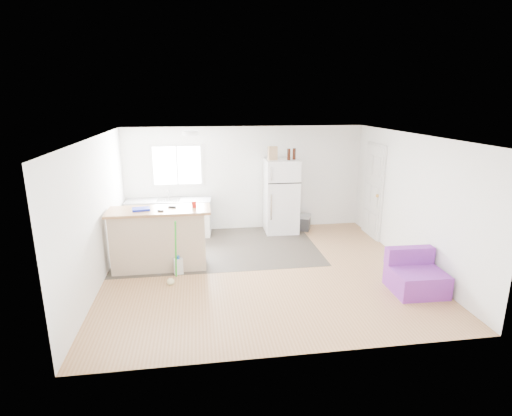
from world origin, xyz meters
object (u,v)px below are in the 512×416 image
(kitchen_cabinets, at_px, (170,217))
(cooler, at_px, (300,222))
(peninsula, at_px, (159,238))
(red_cup, at_px, (194,204))
(refrigerator, at_px, (281,196))
(cardboard_box, at_px, (273,153))
(purple_seat, at_px, (415,277))
(cleaner_jug, at_px, (178,266))
(blue_tray, at_px, (141,209))
(mop, at_px, (172,271))
(bottle_right, at_px, (294,154))
(bottle_left, at_px, (289,154))

(kitchen_cabinets, xyz_separation_m, cooler, (3.01, -0.03, -0.24))
(peninsula, bearing_deg, cooler, 29.93)
(red_cup, bearing_deg, refrigerator, 40.76)
(cooler, xyz_separation_m, cardboard_box, (-0.69, -0.10, 1.65))
(purple_seat, relative_size, cleaner_jug, 2.38)
(purple_seat, bearing_deg, blue_tray, 162.56)
(mop, bearing_deg, blue_tray, 115.55)
(cardboard_box, bearing_deg, bottle_right, 1.51)
(cooler, relative_size, bottle_right, 2.29)
(purple_seat, bearing_deg, bottle_right, 112.86)
(cooler, height_order, bottle_right, bottle_right)
(cardboard_box, bearing_deg, cleaner_jug, -135.46)
(cooler, distance_m, bottle_right, 1.64)
(cooler, xyz_separation_m, bottle_right, (-0.20, -0.09, 1.62))
(peninsula, xyz_separation_m, bottle_left, (2.74, 1.64, 1.25))
(cooler, distance_m, mop, 3.77)
(blue_tray, bearing_deg, bottle_right, 28.34)
(blue_tray, distance_m, cardboard_box, 3.23)
(peninsula, xyz_separation_m, cardboard_box, (2.38, 1.68, 1.28))
(red_cup, xyz_separation_m, bottle_right, (2.23, 1.65, 0.64))
(cleaner_jug, xyz_separation_m, bottle_left, (2.41, 1.98, 1.66))
(cleaner_jug, height_order, bottle_right, bottle_right)
(kitchen_cabinets, height_order, blue_tray, blue_tray)
(mop, bearing_deg, kitchen_cabinets, 82.92)
(bottle_right, bearing_deg, cardboard_box, -178.49)
(peninsula, distance_m, mop, 0.83)
(purple_seat, bearing_deg, mop, 169.78)
(red_cup, height_order, bottle_right, bottle_right)
(cooler, relative_size, purple_seat, 0.71)
(kitchen_cabinets, xyz_separation_m, cardboard_box, (2.32, -0.12, 1.41))
(purple_seat, height_order, mop, mop)
(cooler, bearing_deg, peninsula, -125.47)
(kitchen_cabinets, distance_m, bottle_right, 3.13)
(peninsula, relative_size, cardboard_box, 6.00)
(blue_tray, bearing_deg, red_cup, 2.87)
(cleaner_jug, height_order, cardboard_box, cardboard_box)
(mop, xyz_separation_m, blue_tray, (-0.53, 0.71, 0.89))
(peninsula, xyz_separation_m, refrigerator, (2.60, 1.72, 0.28))
(kitchen_cabinets, xyz_separation_m, bottle_right, (2.81, -0.11, 1.39))
(peninsula, xyz_separation_m, cooler, (3.08, 1.78, -0.37))
(refrigerator, bearing_deg, purple_seat, -63.39)
(purple_seat, relative_size, bottle_right, 3.24)
(cleaner_jug, xyz_separation_m, bottle_right, (2.54, 2.03, 1.66))
(peninsula, xyz_separation_m, bottle_right, (2.88, 1.69, 1.25))
(kitchen_cabinets, relative_size, bottle_right, 7.61)
(cardboard_box, bearing_deg, refrigerator, 12.16)
(kitchen_cabinets, xyz_separation_m, cleaner_jug, (0.27, -2.14, -0.27))
(blue_tray, distance_m, bottle_left, 3.51)
(cooler, bearing_deg, kitchen_cabinets, -155.93)
(kitchen_cabinets, height_order, refrigerator, refrigerator)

